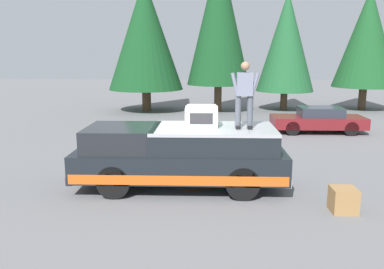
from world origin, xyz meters
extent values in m
plane|color=slate|center=(0.00, 0.00, 0.00)|extent=(90.00, 90.00, 0.00)
cube|color=black|center=(-0.30, 0.02, 0.70)|extent=(2.00, 5.50, 0.70)
cube|color=#CC5619|center=(-0.30, 0.02, 0.51)|extent=(2.01, 5.39, 0.24)
cube|color=black|center=(-0.30, 1.54, 1.35)|extent=(1.84, 1.87, 0.60)
cube|color=black|center=(-0.30, -0.86, 1.31)|extent=(1.92, 3.19, 0.52)
cube|color=#A8AAAF|center=(-0.30, -0.86, 1.61)|extent=(1.94, 3.19, 0.08)
cube|color=#232326|center=(-0.30, 2.71, 0.43)|extent=(1.96, 0.16, 0.20)
cube|color=#B2B5BA|center=(-0.30, -2.67, 0.43)|extent=(1.96, 0.16, 0.20)
cylinder|color=black|center=(-1.15, 1.62, 0.42)|extent=(0.30, 0.84, 0.84)
cylinder|color=black|center=(0.55, 1.62, 0.42)|extent=(0.30, 0.84, 0.84)
cylinder|color=black|center=(-1.15, -1.57, 0.42)|extent=(0.30, 0.84, 0.84)
cylinder|color=black|center=(0.55, -1.57, 0.42)|extent=(0.30, 0.84, 0.84)
cube|color=silver|center=(-0.20, -0.54, 1.91)|extent=(0.64, 0.84, 0.52)
cube|color=#2D2D30|center=(-0.53, -0.54, 1.91)|extent=(0.01, 0.59, 0.29)
cube|color=#99999E|center=(-0.20, -0.54, 2.19)|extent=(0.58, 0.76, 0.04)
cylinder|color=#4C515B|center=(-0.46, -1.77, 2.07)|extent=(0.15, 0.15, 0.84)
cube|color=black|center=(-0.50, -1.77, 1.69)|extent=(0.26, 0.11, 0.08)
cylinder|color=#4C515B|center=(-0.46, -1.47, 2.07)|extent=(0.15, 0.15, 0.84)
cube|color=black|center=(-0.50, -1.47, 1.69)|extent=(0.26, 0.11, 0.08)
cube|color=gray|center=(-0.46, -1.62, 2.78)|extent=(0.24, 0.40, 0.58)
sphere|color=#A37A5B|center=(-0.46, -1.62, 3.23)|extent=(0.22, 0.22, 0.22)
cylinder|color=gray|center=(-0.49, -1.87, 2.78)|extent=(0.09, 0.23, 0.58)
cylinder|color=gray|center=(-0.49, -1.38, 2.78)|extent=(0.09, 0.23, 0.58)
cube|color=maroon|center=(7.54, -5.72, 0.49)|extent=(1.64, 4.10, 0.50)
cube|color=#282D38|center=(7.54, -5.82, 0.95)|extent=(1.31, 1.89, 0.42)
cylinder|color=black|center=(6.82, -4.45, 0.31)|extent=(0.20, 0.62, 0.62)
cylinder|color=black|center=(8.26, -4.45, 0.31)|extent=(0.20, 0.62, 0.62)
cylinder|color=black|center=(6.82, -6.99, 0.31)|extent=(0.20, 0.62, 0.62)
cylinder|color=black|center=(8.26, -6.99, 0.31)|extent=(0.20, 0.62, 0.62)
cube|color=olive|center=(-1.87, -3.79, 0.28)|extent=(0.56, 0.56, 0.56)
cylinder|color=#4C3826|center=(15.16, -10.55, 0.73)|extent=(0.47, 0.47, 1.45)
cone|color=#194C23|center=(15.16, -10.55, 4.48)|extent=(3.91, 3.91, 6.05)
cylinder|color=#4C3826|center=(14.92, -5.56, 0.60)|extent=(0.43, 0.43, 1.20)
cone|color=#1E562D|center=(14.92, -5.56, 4.23)|extent=(3.55, 3.55, 6.07)
cylinder|color=#4C3826|center=(14.08, -1.37, 0.83)|extent=(0.45, 0.45, 1.67)
cone|color=#14421E|center=(14.08, -1.37, 5.61)|extent=(3.78, 3.78, 7.88)
cylinder|color=#4C3826|center=(14.07, 3.04, 0.68)|extent=(0.54, 0.54, 1.36)
cone|color=#14421E|center=(14.07, 3.04, 4.64)|extent=(4.52, 4.52, 6.56)
camera|label=1|loc=(-10.61, -0.66, 3.55)|focal=37.59mm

